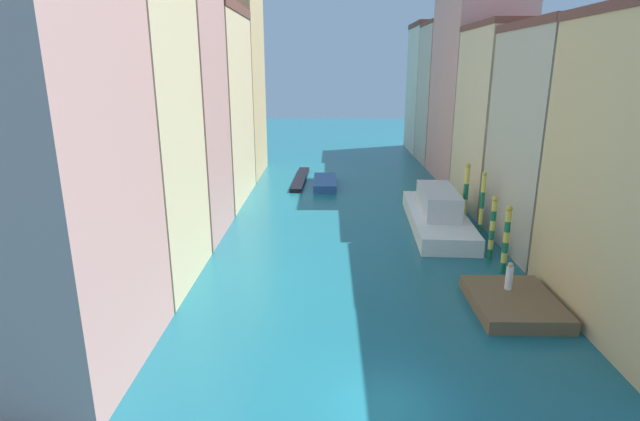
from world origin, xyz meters
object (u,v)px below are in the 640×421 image
mooring_pole_0 (506,239)px  vaporetto_white (437,213)px  mooring_pole_1 (492,227)px  person_on_dock (509,277)px  gondola_black (300,179)px  waterfront_dock (514,303)px  mooring_pole_2 (482,206)px  motorboat_0 (325,183)px  mooring_pole_3 (465,196)px

mooring_pole_0 → vaporetto_white: size_ratio=0.32×
mooring_pole_1 → person_on_dock: bearing=-99.2°
mooring_pole_1 → mooring_pole_0: bearing=-88.0°
person_on_dock → gondola_black: 30.30m
waterfront_dock → mooring_pole_2: 10.56m
mooring_pole_0 → mooring_pole_2: bearing=87.4°
person_on_dock → mooring_pole_1: size_ratio=0.36×
mooring_pole_2 → gondola_black: size_ratio=0.45×
waterfront_dock → motorboat_0: (-9.52, 26.22, 0.02)m
person_on_dock → motorboat_0: (-9.50, 25.35, -0.99)m
waterfront_dock → mooring_pole_3: size_ratio=1.04×
person_on_dock → vaporetto_white: 12.38m
mooring_pole_0 → waterfront_dock: bearing=-102.5°
mooring_pole_3 → motorboat_0: 17.26m
waterfront_dock → mooring_pole_2: (1.28, 10.27, 2.11)m
person_on_dock → mooring_pole_0: 3.93m
waterfront_dock → mooring_pole_3: bearing=86.5°
mooring_pole_3 → vaporetto_white: mooring_pole_3 is taller
mooring_pole_0 → gondola_black: size_ratio=0.38×
person_on_dock → gondola_black: bearing=113.6°
person_on_dock → mooring_pole_3: (0.79, 11.66, 1.18)m
mooring_pole_3 → vaporetto_white: bearing=159.5°
mooring_pole_1 → mooring_pole_3: bearing=91.8°
motorboat_0 → waterfront_dock: bearing=-70.1°
gondola_black → motorboat_0: 3.55m
motorboat_0 → gondola_black: bearing=137.5°
waterfront_dock → mooring_pole_1: (0.94, 6.81, 1.72)m
person_on_dock → mooring_pole_0: bearing=74.4°
waterfront_dock → mooring_pole_0: (1.02, 4.59, 1.74)m
mooring_pole_0 → vaporetto_white: mooring_pole_0 is taller
gondola_black → motorboat_0: size_ratio=1.69×
mooring_pole_1 → mooring_pole_3: (-0.18, 5.72, 0.48)m
vaporetto_white → motorboat_0: size_ratio=2.02×
waterfront_dock → vaporetto_white: 13.26m
waterfront_dock → gondola_black: (-12.13, 28.61, -0.15)m
waterfront_dock → person_on_dock: (-0.02, 0.87, 1.01)m
gondola_black → vaporetto_white: bearing=-54.2°
mooring_pole_2 → gondola_black: mooring_pole_2 is taller
person_on_dock → vaporetto_white: size_ratio=0.11×
vaporetto_white → mooring_pole_1: bearing=-72.9°
mooring_pole_2 → mooring_pole_3: 2.32m
mooring_pole_1 → gondola_black: size_ratio=0.37×
mooring_pole_0 → mooring_pole_2: 5.70m
waterfront_dock → vaporetto_white: bearing=94.4°
waterfront_dock → mooring_pole_1: size_ratio=1.29×
gondola_black → mooring_pole_1: bearing=-59.1°
person_on_dock → mooring_pole_2: size_ratio=0.30×
mooring_pole_0 → mooring_pole_1: 2.22m
mooring_pole_2 → vaporetto_white: (-2.31, 2.93, -1.41)m
mooring_pole_3 → person_on_dock: bearing=-93.9°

